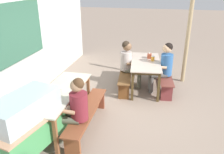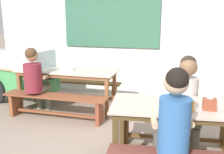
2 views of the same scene
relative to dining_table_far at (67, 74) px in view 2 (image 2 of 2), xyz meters
The scene contains 14 objects.
ground_plane 1.78m from the dining_table_far, 43.83° to the right, with size 40.00×40.00×0.00m, color gray.
backdrop_wall 1.88m from the dining_table_far, 47.88° to the left, with size 6.87×0.23×2.69m.
dining_table_far is the anchor object (origin of this frame).
dining_table_near 2.51m from the dining_table_far, 34.62° to the right, with size 1.63×0.90×0.76m.
bench_far_back 0.65m from the dining_table_far, 90.52° to the left, with size 1.83×0.27×0.43m.
bench_far_front 0.65m from the dining_table_far, 89.48° to the right, with size 1.84×0.33×0.43m.
bench_near_back 2.25m from the dining_table_far, 24.50° to the right, with size 1.59×0.48×0.43m.
food_cart 0.99m from the dining_table_far, behind, with size 1.74×1.00×1.11m.
person_near_front 2.74m from the dining_table_far, 43.32° to the right, with size 0.46×0.57×1.30m.
person_left_back_turned 0.60m from the dining_table_far, 131.50° to the right, with size 0.44×0.56×1.23m.
person_right_near_table 2.36m from the dining_table_far, 24.52° to the right, with size 0.43×0.58×1.25m.
tissue_box 2.80m from the dining_table_far, 32.36° to the right, with size 0.14×0.10×0.15m.
condiment_jar 2.69m from the dining_table_far, 36.51° to the right, with size 0.09×0.09×0.13m.
soup_bowl 0.13m from the dining_table_far, ahead, with size 0.16×0.16×0.05m, color silver.
Camera 2 is at (0.83, -3.07, 1.73)m, focal length 40.22 mm.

